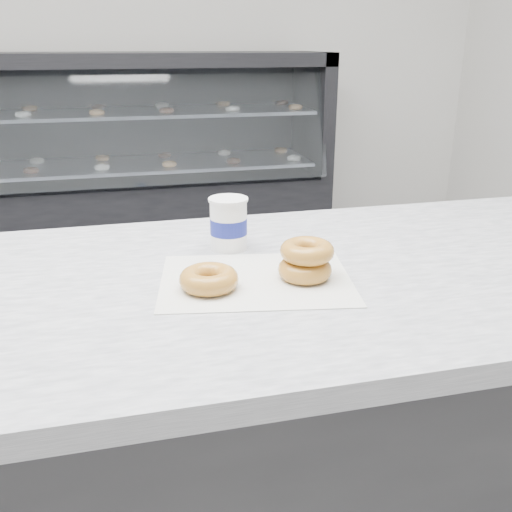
{
  "coord_description": "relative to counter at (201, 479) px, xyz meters",
  "views": [
    {
      "loc": [
        -0.12,
        -1.55,
        1.3
      ],
      "look_at": [
        0.12,
        -0.59,
        0.93
      ],
      "focal_mm": 40.0,
      "sensor_mm": 36.0,
      "label": 1
    }
  ],
  "objects": [
    {
      "name": "ground",
      "position": [
        0.0,
        0.6,
        -0.45
      ],
      "size": [
        5.0,
        5.0,
        0.0
      ],
      "primitive_type": "plane",
      "color": "gray",
      "rests_on": "ground"
    },
    {
      "name": "counter",
      "position": [
        0.0,
        0.0,
        0.0
      ],
      "size": [
        3.06,
        0.76,
        0.9
      ],
      "color": "#333335",
      "rests_on": "ground"
    },
    {
      "name": "display_case",
      "position": [
        0.0,
        2.72,
        0.04
      ],
      "size": [
        2.4,
        0.74,
        1.25
      ],
      "color": "black",
      "rests_on": "ground"
    },
    {
      "name": "wax_paper",
      "position": [
        0.11,
        -0.03,
        0.45
      ],
      "size": [
        0.38,
        0.31,
        0.0
      ],
      "primitive_type": "cube",
      "rotation": [
        0.0,
        0.0,
        -0.17
      ],
      "color": "silver",
      "rests_on": "counter"
    },
    {
      "name": "donut_single",
      "position": [
        0.02,
        -0.05,
        0.47
      ],
      "size": [
        0.13,
        0.13,
        0.04
      ],
      "primitive_type": "torus",
      "rotation": [
        0.0,
        0.0,
        -0.39
      ],
      "color": "gold",
      "rests_on": "wax_paper"
    },
    {
      "name": "donut_stack",
      "position": [
        0.2,
        -0.04,
        0.48
      ],
      "size": [
        0.11,
        0.11,
        0.07
      ],
      "color": "gold",
      "rests_on": "wax_paper"
    },
    {
      "name": "coffee_cup",
      "position": [
        0.1,
        0.15,
        0.5
      ],
      "size": [
        0.1,
        0.1,
        0.11
      ],
      "rotation": [
        0.0,
        0.0,
        0.42
      ],
      "color": "white",
      "rests_on": "counter"
    }
  ]
}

